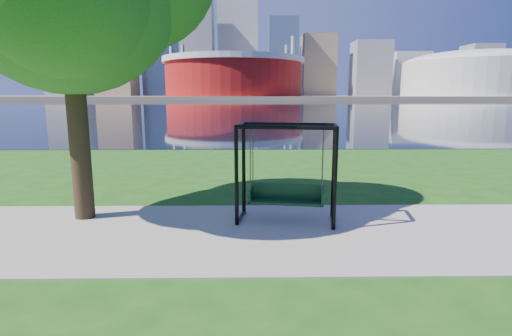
{
  "coord_description": "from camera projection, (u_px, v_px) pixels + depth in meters",
  "views": [
    {
      "loc": [
        -0.32,
        -8.14,
        2.75
      ],
      "look_at": [
        -0.2,
        0.0,
        1.26
      ],
      "focal_mm": 28.0,
      "sensor_mm": 36.0,
      "label": 1
    }
  ],
  "objects": [
    {
      "name": "river",
      "position": [
        251.0,
        105.0,
        108.82
      ],
      "size": [
        900.0,
        180.0,
        0.02
      ],
      "primitive_type": "cube",
      "color": "black",
      "rests_on": "ground"
    },
    {
      "name": "stadium",
      "position": [
        234.0,
        75.0,
        236.91
      ],
      "size": [
        83.0,
        83.0,
        32.0
      ],
      "color": "maroon",
      "rests_on": "far_bank"
    },
    {
      "name": "skyline",
      "position": [
        245.0,
        52.0,
        316.08
      ],
      "size": [
        392.0,
        66.0,
        96.5
      ],
      "color": "gray",
      "rests_on": "far_bank"
    },
    {
      "name": "swing",
      "position": [
        287.0,
        176.0,
        8.59
      ],
      "size": [
        2.23,
        1.25,
        2.15
      ],
      "rotation": [
        0.0,
        0.0,
        -0.17
      ],
      "color": "black",
      "rests_on": "ground"
    },
    {
      "name": "far_bank",
      "position": [
        251.0,
        97.0,
        309.27
      ],
      "size": [
        900.0,
        228.0,
        2.0
      ],
      "primitive_type": "cube",
      "color": "#937F60",
      "rests_on": "ground"
    },
    {
      "name": "arena",
      "position": [
        476.0,
        73.0,
        238.69
      ],
      "size": [
        84.0,
        84.0,
        26.56
      ],
      "color": "beige",
      "rests_on": "far_bank"
    },
    {
      "name": "ground",
      "position": [
        265.0,
        226.0,
        8.51
      ],
      "size": [
        900.0,
        900.0,
        0.0
      ],
      "primitive_type": "plane",
      "color": "#1E5114",
      "rests_on": "ground"
    },
    {
      "name": "path",
      "position": [
        266.0,
        233.0,
        8.02
      ],
      "size": [
        120.0,
        4.0,
        0.03
      ],
      "primitive_type": "cube",
      "color": "#9E937F",
      "rests_on": "ground"
    }
  ]
}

